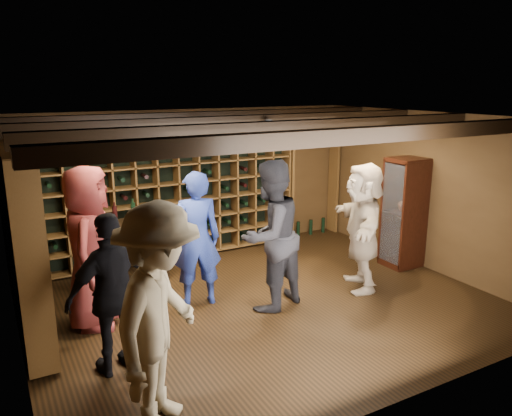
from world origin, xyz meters
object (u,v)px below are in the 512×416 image
man_grey_suit (270,236)px  guest_beige (363,227)px  guest_khaki (160,317)px  tasting_table (121,233)px  display_cabinet (404,215)px  guest_woman_black (115,294)px  man_blue_shirt (196,239)px  guest_red_floral (90,248)px

man_grey_suit → guest_beige: man_grey_suit is taller
guest_khaki → tasting_table: 3.22m
display_cabinet → guest_woman_black: size_ratio=1.03×
man_blue_shirt → guest_red_floral: (-1.36, 0.03, 0.09)m
man_blue_shirt → guest_beige: 2.39m
man_grey_suit → guest_beige: bearing=158.2°
man_blue_shirt → guest_woman_black: size_ratio=1.08×
man_blue_shirt → guest_woman_black: 1.75m
tasting_table → man_blue_shirt: bearing=-75.2°
man_grey_suit → guest_beige: size_ratio=1.08×
tasting_table → display_cabinet: bearing=-37.4°
tasting_table → guest_beige: bearing=-49.4°
guest_khaki → guest_beige: size_ratio=1.09×
display_cabinet → man_blue_shirt: man_blue_shirt is taller
guest_beige → man_blue_shirt: bearing=-77.4°
guest_khaki → guest_beige: (3.50, 1.50, -0.08)m
man_blue_shirt → guest_red_floral: 1.36m
man_grey_suit → guest_woman_black: (-2.15, -0.55, -0.14)m
man_grey_suit → guest_red_floral: bearing=-34.7°
man_grey_suit → display_cabinet: bearing=167.6°
guest_khaki → tasting_table: bearing=31.7°
display_cabinet → guest_khaki: (-4.69, -1.89, 0.15)m
display_cabinet → tasting_table: display_cabinet is taller
man_grey_suit → guest_khaki: guest_khaki is taller
man_blue_shirt → guest_beige: size_ratio=0.99×
display_cabinet → guest_khaki: 5.05m
man_blue_shirt → man_grey_suit: bearing=156.8°
man_grey_suit → guest_red_floral: guest_red_floral is taller
guest_beige → tasting_table: bearing=-90.8°
man_blue_shirt → guest_khaki: (-1.20, -2.14, 0.09)m
guest_red_floral → guest_woman_black: 1.16m
guest_red_floral → guest_beige: (3.66, -0.67, -0.08)m
guest_red_floral → guest_woman_black: guest_red_floral is taller
guest_woman_black → guest_khaki: guest_khaki is taller
guest_khaki → guest_woman_black: bearing=48.3°
display_cabinet → man_grey_suit: man_grey_suit is taller
man_grey_suit → guest_khaki: size_ratio=0.99×
tasting_table → guest_khaki: bearing=-118.7°
guest_woman_black → guest_red_floral: bearing=-99.4°
guest_red_floral → guest_beige: size_ratio=1.08×
display_cabinet → man_grey_suit: 2.70m
guest_khaki → guest_beige: 3.81m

